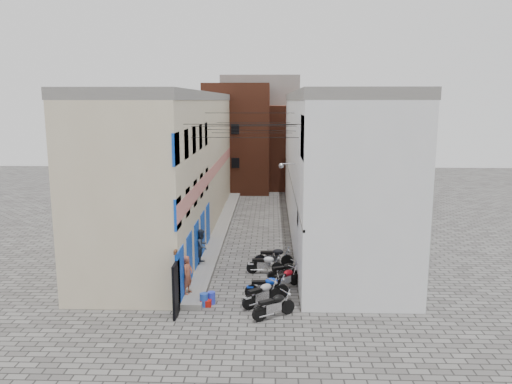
# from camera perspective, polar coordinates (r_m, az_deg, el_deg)

# --- Properties ---
(ground) EXTENTS (90.00, 90.00, 0.00)m
(ground) POSITION_cam_1_polar(r_m,az_deg,el_deg) (20.94, -1.81, -13.50)
(ground) COLOR #514F4C
(ground) RESTS_ON ground
(plinth) EXTENTS (0.90, 26.00, 0.25)m
(plinth) POSITION_cam_1_polar(r_m,az_deg,el_deg) (33.34, -3.92, -4.13)
(plinth) COLOR slate
(plinth) RESTS_ON ground
(building_left) EXTENTS (5.10, 27.00, 9.00)m
(building_left) POSITION_cam_1_polar(r_m,az_deg,el_deg) (32.89, -9.12, 3.33)
(building_left) COLOR beige
(building_left) RESTS_ON ground
(building_right) EXTENTS (5.94, 26.00, 9.00)m
(building_right) POSITION_cam_1_polar(r_m,az_deg,el_deg) (32.56, 8.44, 3.29)
(building_right) COLOR silver
(building_right) RESTS_ON ground
(building_far_brick_left) EXTENTS (6.00, 6.00, 10.00)m
(building_far_brick_left) POSITION_cam_1_polar(r_m,az_deg,el_deg) (47.34, -2.12, 6.20)
(building_far_brick_left) COLOR brown
(building_far_brick_left) RESTS_ON ground
(building_far_brick_right) EXTENTS (5.00, 6.00, 8.00)m
(building_far_brick_right) POSITION_cam_1_polar(r_m,az_deg,el_deg) (49.33, 3.88, 5.19)
(building_far_brick_right) COLOR brown
(building_far_brick_right) RESTS_ON ground
(building_far_concrete) EXTENTS (8.00, 5.00, 11.00)m
(building_far_concrete) POSITION_cam_1_polar(r_m,az_deg,el_deg) (53.20, 0.49, 7.21)
(building_far_concrete) COLOR slate
(building_far_concrete) RESTS_ON ground
(far_shopfront) EXTENTS (2.00, 0.30, 2.40)m
(far_shopfront) POSITION_cam_1_polar(r_m,az_deg,el_deg) (44.91, 0.22, 1.09)
(far_shopfront) COLOR black
(far_shopfront) RESTS_ON ground
(overhead_wires) EXTENTS (5.80, 13.02, 1.32)m
(overhead_wires) POSITION_cam_1_polar(r_m,az_deg,el_deg) (26.81, -0.86, 7.51)
(overhead_wires) COLOR black
(overhead_wires) RESTS_ON ground
(motorcycle_a) EXTENTS (1.95, 1.52, 1.11)m
(motorcycle_a) POSITION_cam_1_polar(r_m,az_deg,el_deg) (20.20, 2.04, -12.71)
(motorcycle_a) COLOR black
(motorcycle_a) RESTS_ON ground
(motorcycle_b) EXTENTS (1.91, 1.68, 1.13)m
(motorcycle_b) POSITION_cam_1_polar(r_m,az_deg,el_deg) (21.27, 0.67, -11.46)
(motorcycle_b) COLOR #98989C
(motorcycle_b) RESTS_ON ground
(motorcycle_c) EXTENTS (1.97, 0.75, 1.12)m
(motorcycle_c) POSITION_cam_1_polar(r_m,az_deg,el_deg) (22.04, 1.23, -10.66)
(motorcycle_c) COLOR #0C35B8
(motorcycle_c) RESTS_ON ground
(motorcycle_d) EXTENTS (1.68, 1.58, 1.02)m
(motorcycle_d) POSITION_cam_1_polar(r_m,az_deg,el_deg) (23.18, 3.36, -9.73)
(motorcycle_d) COLOR #AF0C19
(motorcycle_d) RESTS_ON ground
(motorcycle_e) EXTENTS (1.85, 1.25, 1.03)m
(motorcycle_e) POSITION_cam_1_polar(r_m,az_deg,el_deg) (24.07, 3.30, -8.94)
(motorcycle_e) COLOR black
(motorcycle_e) RESTS_ON ground
(motorcycle_f) EXTENTS (1.84, 0.60, 1.06)m
(motorcycle_f) POSITION_cam_1_polar(r_m,az_deg,el_deg) (25.00, 1.01, -8.14)
(motorcycle_f) COLOR silver
(motorcycle_f) RESTS_ON ground
(motorcycle_g) EXTENTS (2.04, 0.70, 1.17)m
(motorcycle_g) POSITION_cam_1_polar(r_m,az_deg,el_deg) (25.94, 2.04, -7.32)
(motorcycle_g) COLOR black
(motorcycle_g) RESTS_ON ground
(person_a) EXTENTS (0.57, 0.71, 1.69)m
(person_a) POSITION_cam_1_polar(r_m,az_deg,el_deg) (21.98, -7.82, -9.34)
(person_a) COLOR #9C4F38
(person_a) RESTS_ON plinth
(person_b) EXTENTS (0.91, 1.03, 1.78)m
(person_b) POSITION_cam_1_polar(r_m,az_deg,el_deg) (25.83, -6.24, -6.16)
(person_b) COLOR #2E3745
(person_b) RESTS_ON plinth
(water_jug_near) EXTENTS (0.47, 0.47, 0.56)m
(water_jug_near) POSITION_cam_1_polar(r_m,az_deg,el_deg) (21.44, -5.97, -12.15)
(water_jug_near) COLOR #2349B2
(water_jug_near) RESTS_ON ground
(water_jug_far) EXTENTS (0.43, 0.43, 0.52)m
(water_jug_far) POSITION_cam_1_polar(r_m,az_deg,el_deg) (21.65, -5.11, -11.96)
(water_jug_far) COLOR blue
(water_jug_far) RESTS_ON ground
(red_crate) EXTENTS (0.45, 0.34, 0.27)m
(red_crate) POSITION_cam_1_polar(r_m,az_deg,el_deg) (21.48, -5.73, -12.51)
(red_crate) COLOR #AD150C
(red_crate) RESTS_ON ground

